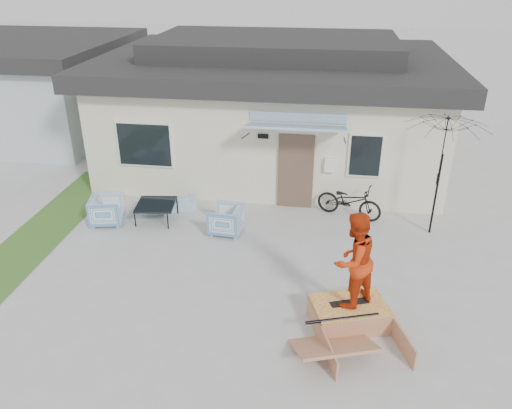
# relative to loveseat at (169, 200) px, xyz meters

# --- Properties ---
(ground) EXTENTS (90.00, 90.00, 0.00)m
(ground) POSITION_rel_loveseat_xyz_m (2.39, -3.78, -0.29)
(ground) COLOR #A7A7A7
(ground) RESTS_ON ground
(grass_strip) EXTENTS (1.40, 8.00, 0.01)m
(grass_strip) POSITION_rel_loveseat_xyz_m (-2.81, -1.78, -0.28)
(grass_strip) COLOR #355C24
(grass_strip) RESTS_ON ground
(house) EXTENTS (10.80, 8.49, 4.10)m
(house) POSITION_rel_loveseat_xyz_m (2.39, 4.21, 1.66)
(house) COLOR beige
(house) RESTS_ON ground
(neighbor_house) EXTENTS (8.60, 7.60, 3.50)m
(neighbor_house) POSITION_rel_loveseat_xyz_m (-8.11, 6.22, 1.50)
(neighbor_house) COLOR #A7B4BC
(neighbor_house) RESTS_ON ground
(loveseat) EXTENTS (1.52, 0.88, 0.57)m
(loveseat) POSITION_rel_loveseat_xyz_m (0.00, 0.00, 0.00)
(loveseat) COLOR teal
(loveseat) RESTS_ON ground
(armchair_left) EXTENTS (0.89, 0.93, 0.82)m
(armchair_left) POSITION_rel_loveseat_xyz_m (-1.35, -0.99, 0.12)
(armchair_left) COLOR teal
(armchair_left) RESTS_ON ground
(armchair_right) EXTENTS (0.79, 0.84, 0.80)m
(armchair_right) POSITION_rel_loveseat_xyz_m (1.80, -1.05, 0.12)
(armchair_right) COLOR teal
(armchair_right) RESTS_ON ground
(coffee_table) EXTENTS (1.09, 1.09, 0.48)m
(coffee_table) POSITION_rel_loveseat_xyz_m (-0.14, -0.66, -0.05)
(coffee_table) COLOR black
(coffee_table) RESTS_ON ground
(bicycle) EXTENTS (1.86, 1.16, 1.12)m
(bicycle) POSITION_rel_loveseat_xyz_m (4.86, 0.27, 0.27)
(bicycle) COLOR black
(bicycle) RESTS_ON ground
(patio_umbrella) EXTENTS (1.99, 1.84, 2.20)m
(patio_umbrella) POSITION_rel_loveseat_xyz_m (6.88, -0.31, 1.46)
(patio_umbrella) COLOR black
(patio_umbrella) RESTS_ON ground
(skate_ramp) EXTENTS (1.87, 2.16, 0.45)m
(skate_ramp) POSITION_rel_loveseat_xyz_m (4.78, -4.20, -0.06)
(skate_ramp) COLOR #AA704E
(skate_ramp) RESTS_ON ground
(skateboard) EXTENTS (0.75, 0.43, 0.05)m
(skateboard) POSITION_rel_loveseat_xyz_m (4.77, -4.16, 0.19)
(skateboard) COLOR black
(skateboard) RESTS_ON skate_ramp
(skater) EXTENTS (1.13, 1.14, 1.85)m
(skater) POSITION_rel_loveseat_xyz_m (4.77, -4.16, 1.14)
(skater) COLOR red
(skater) RESTS_ON skateboard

